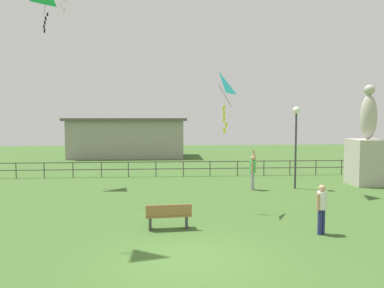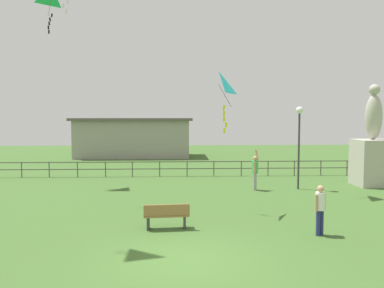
{
  "view_description": "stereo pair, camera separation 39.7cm",
  "coord_description": "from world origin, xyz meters",
  "px_view_note": "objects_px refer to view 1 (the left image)",
  "views": [
    {
      "loc": [
        -0.63,
        -9.75,
        3.71
      ],
      "look_at": [
        0.43,
        5.24,
        2.64
      ],
      "focal_mm": 36.13,
      "sensor_mm": 36.0,
      "label": 1
    },
    {
      "loc": [
        -0.24,
        -9.77,
        3.71
      ],
      "look_at": [
        0.43,
        5.24,
        2.64
      ],
      "focal_mm": 36.13,
      "sensor_mm": 36.0,
      "label": 2
    }
  ],
  "objects_px": {
    "park_bench": "(169,216)",
    "person_1": "(253,170)",
    "statue_monument": "(367,153)",
    "person_0": "(322,206)",
    "lamppost": "(296,129)",
    "kite_1": "(219,87)"
  },
  "relations": [
    {
      "from": "park_bench",
      "to": "person_1",
      "type": "bearing_deg",
      "value": 56.83
    },
    {
      "from": "park_bench",
      "to": "person_1",
      "type": "xyz_separation_m",
      "value": [
        4.31,
        6.6,
        0.56
      ]
    },
    {
      "from": "statue_monument",
      "to": "person_1",
      "type": "distance_m",
      "value": 6.66
    },
    {
      "from": "person_0",
      "to": "statue_monument",
      "type": "bearing_deg",
      "value": 54.42
    },
    {
      "from": "person_0",
      "to": "person_1",
      "type": "xyz_separation_m",
      "value": [
        -0.48,
        7.46,
        0.11
      ]
    },
    {
      "from": "person_1",
      "to": "person_0",
      "type": "bearing_deg",
      "value": -86.29
    },
    {
      "from": "lamppost",
      "to": "person_0",
      "type": "distance_m",
      "value": 8.14
    },
    {
      "from": "person_0",
      "to": "kite_1",
      "type": "xyz_separation_m",
      "value": [
        -2.8,
        3.28,
        3.94
      ]
    },
    {
      "from": "lamppost",
      "to": "kite_1",
      "type": "relative_size",
      "value": 1.82
    },
    {
      "from": "statue_monument",
      "to": "person_0",
      "type": "height_order",
      "value": "statue_monument"
    },
    {
      "from": "lamppost",
      "to": "person_0",
      "type": "xyz_separation_m",
      "value": [
        -1.79,
        -7.64,
        -2.18
      ]
    },
    {
      "from": "lamppost",
      "to": "person_0",
      "type": "bearing_deg",
      "value": -103.16
    },
    {
      "from": "park_bench",
      "to": "kite_1",
      "type": "bearing_deg",
      "value": 50.57
    },
    {
      "from": "park_bench",
      "to": "person_0",
      "type": "relative_size",
      "value": 0.97
    },
    {
      "from": "park_bench",
      "to": "person_0",
      "type": "distance_m",
      "value": 4.89
    },
    {
      "from": "statue_monument",
      "to": "lamppost",
      "type": "distance_m",
      "value": 4.56
    },
    {
      "from": "park_bench",
      "to": "person_0",
      "type": "height_order",
      "value": "person_0"
    },
    {
      "from": "park_bench",
      "to": "kite_1",
      "type": "xyz_separation_m",
      "value": [
        1.99,
        2.42,
        4.39
      ]
    },
    {
      "from": "park_bench",
      "to": "kite_1",
      "type": "distance_m",
      "value": 5.39
    },
    {
      "from": "person_0",
      "to": "kite_1",
      "type": "relative_size",
      "value": 0.68
    },
    {
      "from": "kite_1",
      "to": "person_0",
      "type": "bearing_deg",
      "value": -49.5
    },
    {
      "from": "lamppost",
      "to": "park_bench",
      "type": "distance_m",
      "value": 9.81
    }
  ]
}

